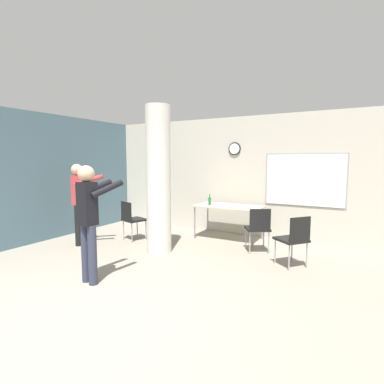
% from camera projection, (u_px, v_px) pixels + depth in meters
% --- Properties ---
extents(ground_plane, '(24.00, 24.00, 0.00)m').
position_uv_depth(ground_plane, '(56.00, 338.00, 3.00)').
color(ground_plane, gray).
extents(wall_left_accent, '(0.12, 7.00, 2.80)m').
position_uv_depth(wall_left_accent, '(50.00, 177.00, 6.72)').
color(wall_left_accent, slate).
rests_on(wall_left_accent, ground_plane).
extents(wall_back, '(8.00, 0.15, 2.80)m').
position_uv_depth(wall_back, '(238.00, 176.00, 7.23)').
color(wall_back, beige).
rests_on(wall_back, ground_plane).
extents(support_pillar, '(0.47, 0.47, 2.80)m').
position_uv_depth(support_pillar, '(158.00, 180.00, 5.70)').
color(support_pillar, silver).
rests_on(support_pillar, ground_plane).
extents(folding_table, '(1.48, 0.79, 0.76)m').
position_uv_depth(folding_table, '(228.00, 208.00, 6.72)').
color(folding_table, beige).
rests_on(folding_table, ground_plane).
extents(bottle_on_table, '(0.06, 0.06, 0.25)m').
position_uv_depth(bottle_on_table, '(210.00, 201.00, 6.81)').
color(bottle_on_table, '#1E6B2D').
rests_on(bottle_on_table, folding_table).
extents(chair_table_right, '(0.60, 0.60, 0.87)m').
position_uv_depth(chair_table_right, '(258.00, 226.00, 5.76)').
color(chair_table_right, black).
rests_on(chair_table_right, ground_plane).
extents(chair_near_pillar, '(0.56, 0.56, 0.87)m').
position_uv_depth(chair_near_pillar, '(132.00, 217.00, 6.66)').
color(chair_near_pillar, black).
rests_on(chair_near_pillar, ground_plane).
extents(chair_mid_room, '(0.62, 0.62, 0.87)m').
position_uv_depth(chair_mid_room, '(294.00, 237.00, 4.95)').
color(chair_mid_room, black).
rests_on(chair_mid_room, ground_plane).
extents(person_watching_back, '(0.68, 0.61, 1.70)m').
position_uv_depth(person_watching_back, '(79.00, 198.00, 6.23)').
color(person_watching_back, black).
rests_on(person_watching_back, ground_plane).
extents(person_playing_front, '(0.45, 0.69, 1.71)m').
position_uv_depth(person_playing_front, '(89.00, 215.00, 4.27)').
color(person_playing_front, '#2D3347').
rests_on(person_playing_front, ground_plane).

